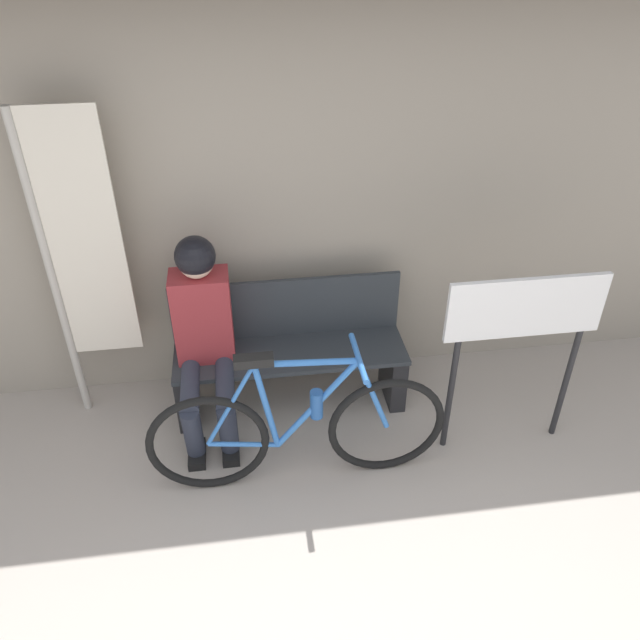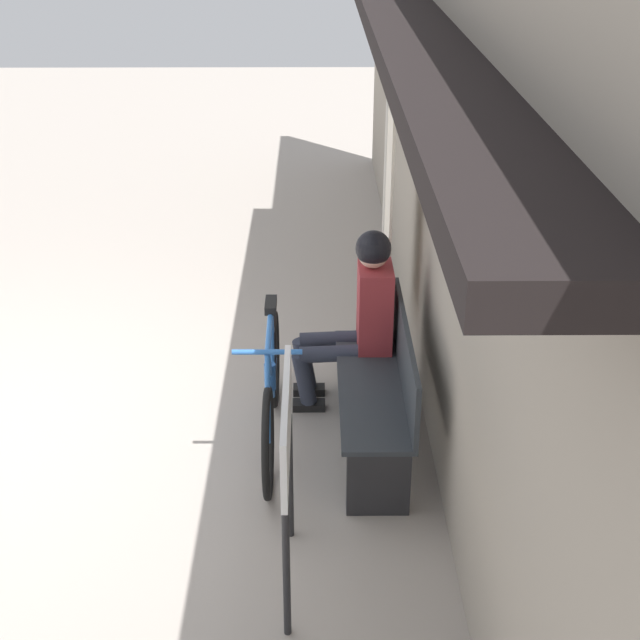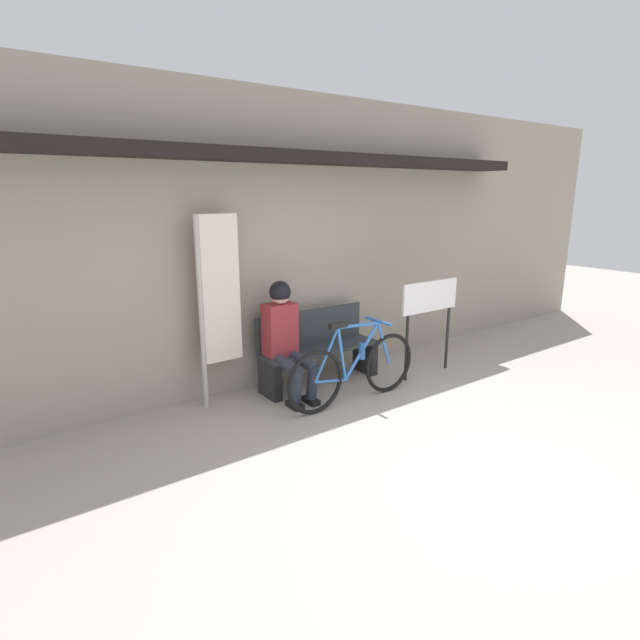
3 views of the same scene
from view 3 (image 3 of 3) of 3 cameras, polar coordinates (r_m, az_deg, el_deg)
name	(u,v)px [view 3 (image 3 of 3)]	position (r m, az deg, el deg)	size (l,w,h in m)	color
ground_plane	(467,472)	(4.27, 16.48, -16.30)	(24.00, 24.00, 0.00)	#ADA399
storefront_wall	(287,236)	(5.68, -3.78, 9.52)	(12.00, 0.56, 3.20)	#9E9384
park_bench_near	(318,351)	(5.72, -0.24, -3.54)	(1.44, 0.42, 0.84)	#2D3338
bicycle	(354,369)	(5.20, 3.94, -5.58)	(1.65, 0.40, 0.89)	black
person_seated	(285,333)	(5.27, -4.05, -1.46)	(0.34, 0.66, 1.25)	#2D3342
banner_pole	(216,297)	(5.06, -11.85, 2.59)	(0.45, 0.05, 1.94)	#B7B2A8
signboard	(430,305)	(6.00, 12.43, 1.73)	(0.88, 0.04, 1.14)	#232326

